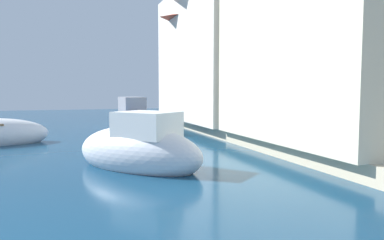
{
  "coord_description": "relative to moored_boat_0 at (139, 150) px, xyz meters",
  "views": [
    {
      "loc": [
        3.58,
        -4.48,
        2.16
      ],
      "look_at": [
        8.74,
        10.67,
        0.89
      ],
      "focal_mm": 34.48,
      "sensor_mm": 36.0,
      "label": 1
    }
  ],
  "objects": [
    {
      "name": "waterfront_building_main",
      "position": [
        7.53,
        0.32,
        3.76
      ],
      "size": [
        7.01,
        8.41,
        7.43
      ],
      "color": "beige",
      "rests_on": "quay_promenade"
    },
    {
      "name": "moored_boat_7",
      "position": [
        1.3,
        8.39,
        0.04
      ],
      "size": [
        2.05,
        5.37,
        2.21
      ],
      "rotation": [
        0.0,
        0.0,
        4.76
      ],
      "color": "#1E479E",
      "rests_on": "ground"
    },
    {
      "name": "moored_boat_0",
      "position": [
        0.0,
        0.0,
        0.0
      ],
      "size": [
        3.93,
        4.25,
        1.93
      ],
      "rotation": [
        0.0,
        0.0,
        2.26
      ],
      "color": "white",
      "rests_on": "ground"
    },
    {
      "name": "waterfront_building_annex",
      "position": [
        7.53,
        9.44,
        4.37
      ],
      "size": [
        7.35,
        10.42,
        8.64
      ],
      "color": "silver",
      "rests_on": "quay_promenade"
    },
    {
      "name": "waterfront_building_far",
      "position": [
        7.53,
        10.7,
        3.49
      ],
      "size": [
        6.08,
        7.76,
        6.9
      ],
      "color": "silver",
      "rests_on": "quay_promenade"
    }
  ]
}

